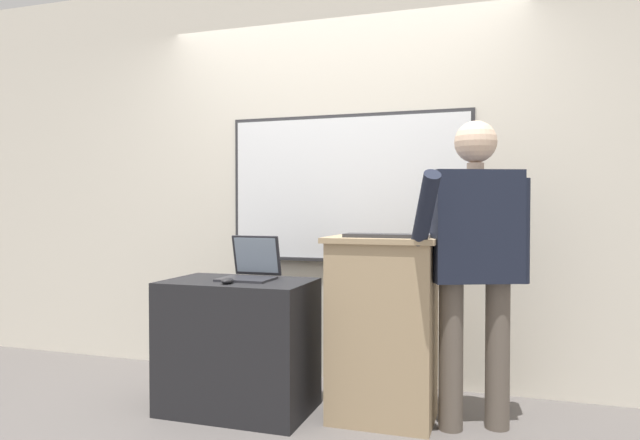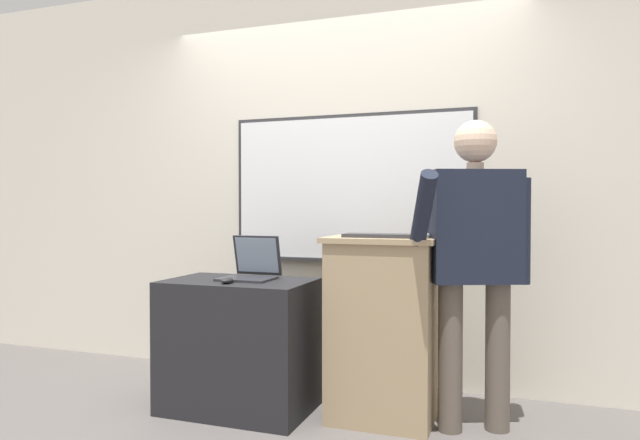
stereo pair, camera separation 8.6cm
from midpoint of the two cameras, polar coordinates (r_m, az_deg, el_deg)
back_wall at (r=4.00m, az=2.82°, el=4.62°), size 6.40×0.17×2.86m
lectern_podium at (r=3.26m, az=6.98°, el=-10.73°), size 0.62×0.43×1.03m
side_desk at (r=3.47m, az=-7.40°, el=-12.29°), size 0.85×0.54×0.77m
person_presenter at (r=3.15m, az=15.95°, el=-2.89°), size 0.64×0.67×1.66m
laptop at (r=3.45m, az=-6.09°, el=-4.64°), size 0.31×0.30×0.26m
wireless_keyboard at (r=3.15m, az=6.63°, el=-1.56°), size 0.38×0.15×0.02m
computer_mouse_by_laptop at (r=3.25m, az=-8.52°, el=-6.01°), size 0.06×0.10×0.03m
computer_mouse_by_keyboard at (r=3.09m, az=11.11°, el=-1.50°), size 0.06×0.10×0.03m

